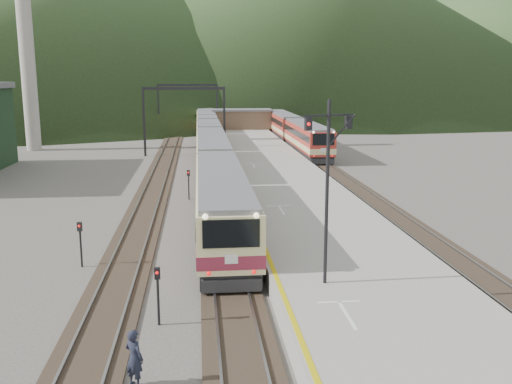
{
  "coord_description": "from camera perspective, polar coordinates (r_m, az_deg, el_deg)",
  "views": [
    {
      "loc": [
        -1.26,
        -12.25,
        9.22
      ],
      "look_at": [
        2.3,
        22.93,
        2.0
      ],
      "focal_mm": 40.0,
      "sensor_mm": 36.0,
      "label": 1
    }
  ],
  "objects": [
    {
      "name": "hill_a",
      "position": [
        206.98,
        -17.29,
        16.8
      ],
      "size": [
        180.0,
        180.0,
        60.0
      ],
      "primitive_type": "cone",
      "color": "#30451E",
      "rests_on": "ground"
    },
    {
      "name": "track_far",
      "position": [
        53.18,
        -9.72,
        1.46
      ],
      "size": [
        2.6,
        200.0,
        0.23
      ],
      "color": "black",
      "rests_on": "ground"
    },
    {
      "name": "signal_mast",
      "position": [
        22.37,
        7.16,
        1.78
      ],
      "size": [
        2.11,
        0.83,
        7.35
      ],
      "color": "black",
      "rests_on": "platform"
    },
    {
      "name": "station_shed",
      "position": [
        90.76,
        -1.44,
        7.33
      ],
      "size": [
        9.4,
        4.4,
        3.1
      ],
      "color": "brown",
      "rests_on": "platform"
    },
    {
      "name": "gantry_near",
      "position": [
        67.37,
        -7.2,
        8.35
      ],
      "size": [
        9.55,
        0.25,
        8.0
      ],
      "color": "black",
      "rests_on": "ground"
    },
    {
      "name": "smokestack",
      "position": [
        77.31,
        -22.11,
        15.01
      ],
      "size": [
        1.8,
        1.8,
        30.0
      ],
      "primitive_type": "cylinder",
      "color": "#9E998E",
      "rests_on": "ground"
    },
    {
      "name": "short_signal_c",
      "position": [
        29.11,
        -17.16,
        -4.44
      ],
      "size": [
        0.24,
        0.19,
        2.27
      ],
      "color": "black",
      "rests_on": "ground"
    },
    {
      "name": "short_signal_b",
      "position": [
        43.29,
        -6.76,
        1.14
      ],
      "size": [
        0.22,
        0.17,
        2.27
      ],
      "color": "black",
      "rests_on": "ground"
    },
    {
      "name": "track_second",
      "position": [
        54.56,
        7.84,
        1.77
      ],
      "size": [
        2.6,
        200.0,
        0.23
      ],
      "color": "black",
      "rests_on": "ground"
    },
    {
      "name": "gantry_far",
      "position": [
        92.34,
        -6.85,
        9.2
      ],
      "size": [
        9.55,
        0.25,
        8.0
      ],
      "color": "black",
      "rests_on": "ground"
    },
    {
      "name": "worker",
      "position": [
        18.18,
        -12.08,
        -15.93
      ],
      "size": [
        0.79,
        0.76,
        1.82
      ],
      "primitive_type": "imported",
      "rotation": [
        0.0,
        0.0,
        2.46
      ],
      "color": "black",
      "rests_on": "ground"
    },
    {
      "name": "short_signal_a",
      "position": [
        21.82,
        -9.79,
        -9.46
      ],
      "size": [
        0.23,
        0.17,
        2.27
      ],
      "color": "black",
      "rests_on": "ground"
    },
    {
      "name": "main_train",
      "position": [
        72.91,
        -4.78,
        5.82
      ],
      "size": [
        2.91,
        99.69,
        3.55
      ],
      "color": "beige",
      "rests_on": "track_main"
    },
    {
      "name": "platform",
      "position": [
        51.46,
        1.97,
        1.77
      ],
      "size": [
        8.0,
        100.0,
        1.0
      ],
      "primitive_type": "cube",
      "color": "gray",
      "rests_on": "ground"
    },
    {
      "name": "hill_c",
      "position": [
        249.05,
        21.48,
        14.4
      ],
      "size": [
        160.0,
        160.0,
        50.0
      ],
      "primitive_type": "cone",
      "color": "#30451E",
      "rests_on": "ground"
    },
    {
      "name": "track_main",
      "position": [
        53.06,
        -4.33,
        1.57
      ],
      "size": [
        2.6,
        200.0,
        0.23
      ],
      "color": "black",
      "rests_on": "ground"
    },
    {
      "name": "hill_b",
      "position": [
        245.89,
        1.65,
        18.13
      ],
      "size": [
        220.0,
        220.0,
        75.0
      ],
      "primitive_type": "cone",
      "color": "#30451E",
      "rests_on": "ground"
    },
    {
      "name": "second_train",
      "position": [
        77.49,
        3.75,
        6.1
      ],
      "size": [
        2.76,
        37.56,
        3.36
      ],
      "color": "#AC3025",
      "rests_on": "track_second"
    }
  ]
}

